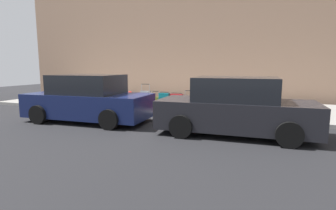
{
  "coord_description": "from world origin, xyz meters",
  "views": [
    {
      "loc": [
        -4.0,
        9.23,
        1.93
      ],
      "look_at": [
        -0.66,
        0.61,
        0.57
      ],
      "focal_mm": 28.01,
      "sensor_mm": 36.0,
      "label": 1
    }
  ],
  "objects_px": {
    "suitcase_silver_1": "(227,106)",
    "bollard_post": "(116,99)",
    "suitcase_olive_0": "(240,106)",
    "suitcase_olive_7": "(156,103)",
    "parking_meter": "(268,93)",
    "suitcase_silver_8": "(146,100)",
    "suitcase_teal_6": "(164,101)",
    "parked_car_charcoal_0": "(235,108)",
    "parked_car_navy_1": "(88,100)",
    "suitcase_navy_3": "(202,104)",
    "fire_hydrant": "(130,99)",
    "suitcase_black_2": "(216,106)",
    "suitcase_maroon_4": "(190,104)",
    "suitcase_red_5": "(177,102)"
  },
  "relations": [
    {
      "from": "suitcase_silver_1",
      "to": "bollard_post",
      "type": "height_order",
      "value": "suitcase_silver_1"
    },
    {
      "from": "suitcase_olive_0",
      "to": "suitcase_olive_7",
      "type": "relative_size",
      "value": 1.07
    },
    {
      "from": "parking_meter",
      "to": "suitcase_silver_8",
      "type": "bearing_deg",
      "value": 2.34
    },
    {
      "from": "suitcase_olive_7",
      "to": "bollard_post",
      "type": "xyz_separation_m",
      "value": [
        1.82,
        0.22,
        0.12
      ]
    },
    {
      "from": "suitcase_teal_6",
      "to": "parked_car_charcoal_0",
      "type": "xyz_separation_m",
      "value": [
        -3.16,
        2.46,
        0.27
      ]
    },
    {
      "from": "parked_car_navy_1",
      "to": "suitcase_navy_3",
      "type": "bearing_deg",
      "value": -145.0
    },
    {
      "from": "bollard_post",
      "to": "parking_meter",
      "type": "height_order",
      "value": "parking_meter"
    },
    {
      "from": "fire_hydrant",
      "to": "bollard_post",
      "type": "height_order",
      "value": "bollard_post"
    },
    {
      "from": "suitcase_black_2",
      "to": "parked_car_charcoal_0",
      "type": "relative_size",
      "value": 0.18
    },
    {
      "from": "bollard_post",
      "to": "suitcase_silver_8",
      "type": "bearing_deg",
      "value": -171.74
    },
    {
      "from": "suitcase_teal_6",
      "to": "suitcase_maroon_4",
      "type": "bearing_deg",
      "value": -178.01
    },
    {
      "from": "suitcase_teal_6",
      "to": "parked_car_navy_1",
      "type": "bearing_deg",
      "value": 52.24
    },
    {
      "from": "fire_hydrant",
      "to": "parked_car_charcoal_0",
      "type": "distance_m",
      "value": 5.43
    },
    {
      "from": "fire_hydrant",
      "to": "suitcase_silver_1",
      "type": "bearing_deg",
      "value": 178.95
    },
    {
      "from": "suitcase_silver_8",
      "to": "bollard_post",
      "type": "relative_size",
      "value": 1.4
    },
    {
      "from": "suitcase_maroon_4",
      "to": "parked_car_navy_1",
      "type": "distance_m",
      "value": 3.91
    },
    {
      "from": "suitcase_olive_0",
      "to": "suitcase_olive_7",
      "type": "height_order",
      "value": "suitcase_olive_0"
    },
    {
      "from": "suitcase_silver_1",
      "to": "suitcase_black_2",
      "type": "height_order",
      "value": "suitcase_silver_1"
    },
    {
      "from": "suitcase_red_5",
      "to": "fire_hydrant",
      "type": "xyz_separation_m",
      "value": [
        2.19,
        -0.06,
        0.03
      ]
    },
    {
      "from": "fire_hydrant",
      "to": "suitcase_maroon_4",
      "type": "bearing_deg",
      "value": 179.43
    },
    {
      "from": "suitcase_teal_6",
      "to": "suitcase_black_2",
      "type": "bearing_deg",
      "value": -177.22
    },
    {
      "from": "parked_car_navy_1",
      "to": "suitcase_teal_6",
      "type": "bearing_deg",
      "value": -127.76
    },
    {
      "from": "suitcase_black_2",
      "to": "parked_car_navy_1",
      "type": "height_order",
      "value": "parked_car_navy_1"
    },
    {
      "from": "suitcase_silver_1",
      "to": "parking_meter",
      "type": "bearing_deg",
      "value": -167.05
    },
    {
      "from": "suitcase_black_2",
      "to": "fire_hydrant",
      "type": "relative_size",
      "value": 1.1
    },
    {
      "from": "suitcase_maroon_4",
      "to": "parking_meter",
      "type": "bearing_deg",
      "value": -174.58
    },
    {
      "from": "fire_hydrant",
      "to": "parked_car_charcoal_0",
      "type": "height_order",
      "value": "parked_car_charcoal_0"
    },
    {
      "from": "suitcase_olive_0",
      "to": "parked_car_charcoal_0",
      "type": "bearing_deg",
      "value": 92.76
    },
    {
      "from": "suitcase_olive_0",
      "to": "bollard_post",
      "type": "xyz_separation_m",
      "value": [
        5.32,
        0.17,
        0.08
      ]
    },
    {
      "from": "bollard_post",
      "to": "parked_car_navy_1",
      "type": "bearing_deg",
      "value": 99.03
    },
    {
      "from": "suitcase_maroon_4",
      "to": "suitcase_silver_8",
      "type": "bearing_deg",
      "value": -2.16
    },
    {
      "from": "suitcase_silver_1",
      "to": "parking_meter",
      "type": "distance_m",
      "value": 1.56
    },
    {
      "from": "suitcase_olive_0",
      "to": "suitcase_teal_6",
      "type": "distance_m",
      "value": 3.04
    },
    {
      "from": "suitcase_silver_1",
      "to": "parked_car_charcoal_0",
      "type": "bearing_deg",
      "value": 103.1
    },
    {
      "from": "suitcase_red_5",
      "to": "parking_meter",
      "type": "bearing_deg",
      "value": -174.94
    },
    {
      "from": "suitcase_olive_0",
      "to": "suitcase_maroon_4",
      "type": "distance_m",
      "value": 1.94
    },
    {
      "from": "parked_car_navy_1",
      "to": "bollard_post",
      "type": "bearing_deg",
      "value": -80.97
    },
    {
      "from": "parking_meter",
      "to": "suitcase_maroon_4",
      "type": "bearing_deg",
      "value": 5.42
    },
    {
      "from": "fire_hydrant",
      "to": "bollard_post",
      "type": "bearing_deg",
      "value": 13.3
    },
    {
      "from": "suitcase_olive_0",
      "to": "parked_car_charcoal_0",
      "type": "distance_m",
      "value": 2.57
    },
    {
      "from": "suitcase_black_2",
      "to": "suitcase_silver_8",
      "type": "height_order",
      "value": "suitcase_silver_8"
    },
    {
      "from": "parked_car_navy_1",
      "to": "suitcase_silver_8",
      "type": "bearing_deg",
      "value": -111.05
    },
    {
      "from": "suitcase_black_2",
      "to": "parked_car_navy_1",
      "type": "distance_m",
      "value": 4.78
    },
    {
      "from": "suitcase_teal_6",
      "to": "suitcase_olive_7",
      "type": "xyz_separation_m",
      "value": [
        0.46,
        -0.14,
        -0.09
      ]
    },
    {
      "from": "suitcase_silver_1",
      "to": "suitcase_teal_6",
      "type": "distance_m",
      "value": 2.59
    },
    {
      "from": "suitcase_olive_0",
      "to": "parked_car_charcoal_0",
      "type": "xyz_separation_m",
      "value": [
        -0.12,
        2.55,
        0.32
      ]
    },
    {
      "from": "parking_meter",
      "to": "suitcase_black_2",
      "type": "bearing_deg",
      "value": 6.39
    },
    {
      "from": "suitcase_silver_8",
      "to": "parked_car_navy_1",
      "type": "xyz_separation_m",
      "value": [
        0.99,
        2.57,
        0.25
      ]
    },
    {
      "from": "parked_car_navy_1",
      "to": "parked_car_charcoal_0",
      "type": "bearing_deg",
      "value": 180.0
    },
    {
      "from": "suitcase_silver_1",
      "to": "fire_hydrant",
      "type": "distance_m",
      "value": 4.24
    }
  ]
}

